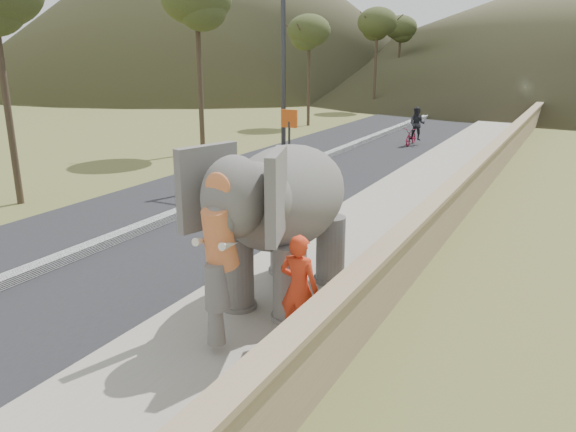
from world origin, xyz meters
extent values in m
plane|color=olive|center=(0.00, 0.00, 0.00)|extent=(160.00, 160.00, 0.00)
cube|color=black|center=(-5.00, 10.00, 0.01)|extent=(7.00, 120.00, 0.03)
cube|color=black|center=(-5.00, 10.00, 0.11)|extent=(0.35, 120.00, 0.22)
cube|color=#9E9687|center=(0.00, 10.00, 0.07)|extent=(3.00, 120.00, 0.15)
cube|color=tan|center=(1.65, 10.00, 0.55)|extent=(0.30, 120.00, 1.10)
cylinder|color=#2F2F34|center=(-5.00, 12.55, 4.00)|extent=(0.16, 0.16, 8.00)
cylinder|color=#2D2D33|center=(-4.50, 12.03, 1.00)|extent=(0.08, 0.08, 2.00)
cube|color=#CC4E13|center=(-4.50, 12.03, 2.10)|extent=(0.60, 0.05, 0.60)
imported|color=red|center=(0.95, 2.00, 0.98)|extent=(0.61, 0.40, 1.66)
imported|color=maroon|center=(-2.83, 21.15, 0.41)|extent=(0.59, 1.58, 0.82)
imported|color=black|center=(-2.59, 21.15, 1.02)|extent=(0.76, 0.60, 1.53)
camera|label=1|loc=(4.34, -4.74, 4.33)|focal=35.00mm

